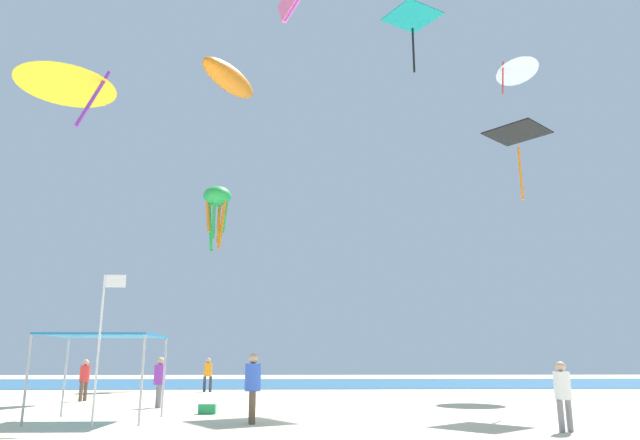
# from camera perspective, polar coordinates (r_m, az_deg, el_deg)

# --- Properties ---
(ground) EXTENTS (110.00, 110.00, 0.10)m
(ground) POSITION_cam_1_polar(r_m,az_deg,el_deg) (18.86, 2.71, -18.98)
(ground) COLOR beige
(ocean_strip) EXTENTS (110.00, 20.77, 0.03)m
(ocean_strip) POSITION_cam_1_polar(r_m,az_deg,el_deg) (47.01, -0.14, -15.73)
(ocean_strip) COLOR #28608C
(ocean_strip) RESTS_ON ground
(canopy_tent) EXTENTS (3.17, 2.70, 2.47)m
(canopy_tent) POSITION_cam_1_polar(r_m,az_deg,el_deg) (18.78, -20.47, -10.90)
(canopy_tent) COLOR #B2B2B7
(canopy_tent) RESTS_ON ground
(person_near_tent) EXTENTS (0.45, 0.51, 1.91)m
(person_near_tent) POSITION_cam_1_polar(r_m,az_deg,el_deg) (17.05, -6.63, -15.54)
(person_near_tent) COLOR brown
(person_near_tent) RESTS_ON ground
(person_leftmost) EXTENTS (0.42, 0.46, 1.76)m
(person_leftmost) POSITION_cam_1_polar(r_m,az_deg,el_deg) (28.10, -22.14, -14.06)
(person_leftmost) COLOR brown
(person_leftmost) RESTS_ON ground
(person_central) EXTENTS (0.50, 0.44, 1.86)m
(person_central) POSITION_cam_1_polar(r_m,az_deg,el_deg) (34.44, -10.96, -14.45)
(person_central) COLOR #33384C
(person_central) RESTS_ON ground
(person_rightmost) EXTENTS (0.42, 0.40, 1.68)m
(person_rightmost) POSITION_cam_1_polar(r_m,az_deg,el_deg) (16.15, 22.75, -15.18)
(person_rightmost) COLOR slate
(person_rightmost) RESTS_ON ground
(person_far_shore) EXTENTS (0.44, 0.47, 1.83)m
(person_far_shore) POSITION_cam_1_polar(r_m,az_deg,el_deg) (23.34, -15.49, -14.73)
(person_far_shore) COLOR slate
(person_far_shore) RESTS_ON ground
(banner_flag) EXTENTS (0.61, 0.06, 4.03)m
(banner_flag) POSITION_cam_1_polar(r_m,az_deg,el_deg) (17.09, -20.63, -10.47)
(banner_flag) COLOR silver
(banner_flag) RESTS_ON ground
(cooler_box) EXTENTS (0.57, 0.37, 0.35)m
(cooler_box) POSITION_cam_1_polar(r_m,az_deg,el_deg) (20.34, -11.02, -17.73)
(cooler_box) COLOR #1E8C4C
(cooler_box) RESTS_ON ground
(kite_delta_yellow) EXTENTS (6.34, 6.35, 3.65)m
(kite_delta_yellow) POSITION_cam_1_polar(r_m,az_deg,el_deg) (31.02, -23.60, 12.63)
(kite_delta_yellow) COLOR yellow
(kite_diamond_teal) EXTENTS (3.51, 3.51, 3.54)m
(kite_diamond_teal) POSITION_cam_1_polar(r_m,az_deg,el_deg) (35.24, 9.05, 18.89)
(kite_diamond_teal) COLOR teal
(kite_inflatable_orange) EXTENTS (3.72, 5.22, 1.90)m
(kite_inflatable_orange) POSITION_cam_1_polar(r_m,az_deg,el_deg) (36.68, -8.94, 13.61)
(kite_inflatable_orange) COLOR orange
(kite_octopus_green) EXTENTS (2.53, 2.53, 4.63)m
(kite_octopus_green) POSITION_cam_1_polar(r_m,az_deg,el_deg) (42.04, -10.08, 1.99)
(kite_octopus_green) COLOR green
(kite_delta_white) EXTENTS (3.65, 3.67, 2.64)m
(kite_delta_white) POSITION_cam_1_polar(r_m,az_deg,el_deg) (42.39, 18.73, 13.90)
(kite_delta_white) COLOR white
(kite_diamond_black) EXTENTS (2.98, 2.98, 2.89)m
(kite_diamond_black) POSITION_cam_1_polar(r_m,az_deg,el_deg) (25.38, 18.84, 7.79)
(kite_diamond_black) COLOR black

